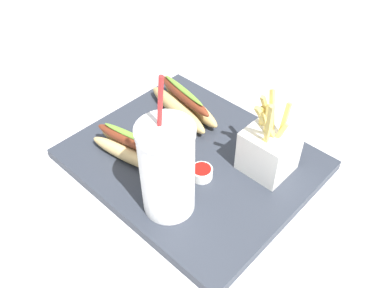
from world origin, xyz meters
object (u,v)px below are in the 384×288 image
(soda_cup, at_px, (167,170))
(fries_basket, at_px, (269,150))
(hot_dog_2, at_px, (131,147))
(ketchup_cup_1, at_px, (202,172))
(hot_dog_1, at_px, (184,104))

(soda_cup, distance_m, fries_basket, 0.20)
(hot_dog_2, bearing_deg, soda_cup, 166.36)
(soda_cup, relative_size, ketchup_cup_1, 6.50)
(ketchup_cup_1, bearing_deg, soda_cup, 91.94)
(fries_basket, xyz_separation_m, hot_dog_1, (0.22, -0.01, -0.02))
(soda_cup, bearing_deg, ketchup_cup_1, -88.06)
(fries_basket, distance_m, hot_dog_1, 0.22)
(soda_cup, bearing_deg, fries_basket, -110.26)
(fries_basket, relative_size, hot_dog_2, 0.97)
(hot_dog_2, distance_m, ketchup_cup_1, 0.14)
(soda_cup, height_order, ketchup_cup_1, soda_cup)
(hot_dog_1, xyz_separation_m, hot_dog_2, (-0.02, 0.16, -0.00))
(soda_cup, xyz_separation_m, hot_dog_2, (0.13, -0.03, -0.06))
(soda_cup, relative_size, hot_dog_2, 1.52)
(ketchup_cup_1, bearing_deg, hot_dog_1, -35.88)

